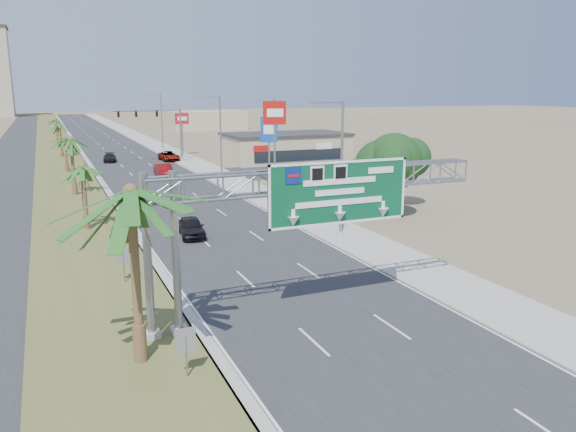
{
  "coord_description": "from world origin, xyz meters",
  "views": [
    {
      "loc": [
        -12.0,
        -13.26,
        10.7
      ],
      "look_at": [
        -0.52,
        13.21,
        4.2
      ],
      "focal_mm": 35.0,
      "sensor_mm": 36.0,
      "label": 1
    }
  ],
  "objects_px": {
    "signal_mast": "(167,130)",
    "car_far": "(110,158)",
    "pole_sign_blue": "(269,132)",
    "pole_sign_red_near": "(275,119)",
    "car_left_lane": "(191,227)",
    "palm_near": "(131,193)",
    "sign_gantry": "(305,192)",
    "store_building": "(286,148)",
    "pole_sign_red_far": "(182,121)",
    "car_mid_lane": "(164,171)",
    "car_right_lane": "(169,156)"
  },
  "relations": [
    {
      "from": "sign_gantry",
      "to": "pole_sign_blue",
      "type": "xyz_separation_m",
      "value": [
        13.38,
        38.48,
        -0.21
      ]
    },
    {
      "from": "signal_mast",
      "to": "car_far",
      "type": "distance_m",
      "value": 9.89
    },
    {
      "from": "car_mid_lane",
      "to": "signal_mast",
      "type": "bearing_deg",
      "value": 74.73
    },
    {
      "from": "palm_near",
      "to": "car_far",
      "type": "xyz_separation_m",
      "value": [
        6.15,
        67.51,
        -6.29
      ]
    },
    {
      "from": "sign_gantry",
      "to": "car_right_lane",
      "type": "distance_m",
      "value": 63.93
    },
    {
      "from": "palm_near",
      "to": "signal_mast",
      "type": "bearing_deg",
      "value": 77.34
    },
    {
      "from": "car_left_lane",
      "to": "pole_sign_red_far",
      "type": "height_order",
      "value": "pole_sign_red_far"
    },
    {
      "from": "store_building",
      "to": "pole_sign_red_near",
      "type": "xyz_separation_m",
      "value": [
        -11.88,
        -24.74,
        5.76
      ]
    },
    {
      "from": "pole_sign_red_far",
      "to": "palm_near",
      "type": "bearing_deg",
      "value": -104.43
    },
    {
      "from": "car_left_lane",
      "to": "pole_sign_blue",
      "type": "xyz_separation_m",
      "value": [
        14.81,
        21.64,
        5.12
      ]
    },
    {
      "from": "car_right_lane",
      "to": "pole_sign_red_far",
      "type": "bearing_deg",
      "value": 53.9
    },
    {
      "from": "car_mid_lane",
      "to": "pole_sign_red_near",
      "type": "relative_size",
      "value": 0.5
    },
    {
      "from": "car_mid_lane",
      "to": "pole_sign_blue",
      "type": "xyz_separation_m",
      "value": [
        10.82,
        -8.46,
        5.03
      ]
    },
    {
      "from": "signal_mast",
      "to": "car_right_lane",
      "type": "bearing_deg",
      "value": 76.11
    },
    {
      "from": "car_mid_lane",
      "to": "palm_near",
      "type": "bearing_deg",
      "value": -103.95
    },
    {
      "from": "pole_sign_red_far",
      "to": "store_building",
      "type": "bearing_deg",
      "value": -44.39
    },
    {
      "from": "signal_mast",
      "to": "store_building",
      "type": "relative_size",
      "value": 0.57
    },
    {
      "from": "pole_sign_blue",
      "to": "pole_sign_red_near",
      "type": "bearing_deg",
      "value": -107.12
    },
    {
      "from": "pole_sign_red_far",
      "to": "sign_gantry",
      "type": "bearing_deg",
      "value": -98.32
    },
    {
      "from": "palm_near",
      "to": "pole_sign_blue",
      "type": "distance_m",
      "value": 45.79
    },
    {
      "from": "palm_near",
      "to": "pole_sign_blue",
      "type": "relative_size",
      "value": 1.06
    },
    {
      "from": "sign_gantry",
      "to": "car_mid_lane",
      "type": "bearing_deg",
      "value": 86.88
    },
    {
      "from": "store_building",
      "to": "car_left_lane",
      "type": "relative_size",
      "value": 4.2
    },
    {
      "from": "sign_gantry",
      "to": "car_right_lane",
      "type": "height_order",
      "value": "sign_gantry"
    },
    {
      "from": "pole_sign_red_near",
      "to": "car_left_lane",
      "type": "bearing_deg",
      "value": -131.02
    },
    {
      "from": "car_right_lane",
      "to": "car_far",
      "type": "xyz_separation_m",
      "value": [
        -8.55,
        2.21,
        -0.08
      ]
    },
    {
      "from": "car_right_lane",
      "to": "pole_sign_red_near",
      "type": "height_order",
      "value": "pole_sign_red_near"
    },
    {
      "from": "sign_gantry",
      "to": "pole_sign_red_far",
      "type": "bearing_deg",
      "value": 81.68
    },
    {
      "from": "pole_sign_red_near",
      "to": "pole_sign_red_far",
      "type": "xyz_separation_m",
      "value": [
        -1.12,
        37.46,
        -2.1
      ]
    },
    {
      "from": "car_left_lane",
      "to": "pole_sign_red_far",
      "type": "distance_m",
      "value": 53.44
    },
    {
      "from": "store_building",
      "to": "pole_sign_blue",
      "type": "relative_size",
      "value": 2.29
    },
    {
      "from": "signal_mast",
      "to": "pole_sign_blue",
      "type": "distance_m",
      "value": 24.65
    },
    {
      "from": "palm_near",
      "to": "car_right_lane",
      "type": "bearing_deg",
      "value": 77.31
    },
    {
      "from": "car_mid_lane",
      "to": "pole_sign_red_far",
      "type": "height_order",
      "value": "pole_sign_red_far"
    },
    {
      "from": "signal_mast",
      "to": "pole_sign_red_near",
      "type": "distance_m",
      "value": 31.24
    },
    {
      "from": "signal_mast",
      "to": "sign_gantry",
      "type": "bearing_deg",
      "value": -95.74
    },
    {
      "from": "palm_near",
      "to": "signal_mast",
      "type": "distance_m",
      "value": 65.6
    },
    {
      "from": "sign_gantry",
      "to": "palm_near",
      "type": "xyz_separation_m",
      "value": [
        -8.14,
        -1.93,
        0.87
      ]
    },
    {
      "from": "sign_gantry",
      "to": "store_building",
      "type": "distance_m",
      "value": 60.77
    },
    {
      "from": "palm_near",
      "to": "car_right_lane",
      "type": "distance_m",
      "value": 67.22
    },
    {
      "from": "signal_mast",
      "to": "car_right_lane",
      "type": "relative_size",
      "value": 1.98
    },
    {
      "from": "car_left_lane",
      "to": "car_far",
      "type": "relative_size",
      "value": 0.97
    },
    {
      "from": "pole_sign_red_far",
      "to": "car_mid_lane",
      "type": "bearing_deg",
      "value": -108.94
    },
    {
      "from": "car_mid_lane",
      "to": "car_far",
      "type": "height_order",
      "value": "car_mid_lane"
    },
    {
      "from": "car_left_lane",
      "to": "pole_sign_blue",
      "type": "bearing_deg",
      "value": 62.03
    },
    {
      "from": "pole_sign_blue",
      "to": "car_mid_lane",
      "type": "bearing_deg",
      "value": 141.96
    },
    {
      "from": "sign_gantry",
      "to": "palm_near",
      "type": "distance_m",
      "value": 8.41
    },
    {
      "from": "palm_near",
      "to": "car_right_lane",
      "type": "relative_size",
      "value": 1.61
    },
    {
      "from": "sign_gantry",
      "to": "pole_sign_blue",
      "type": "height_order",
      "value": "pole_sign_blue"
    },
    {
      "from": "car_far",
      "to": "car_mid_lane",
      "type": "bearing_deg",
      "value": -68.67
    }
  ]
}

